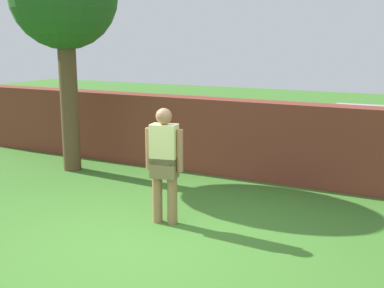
% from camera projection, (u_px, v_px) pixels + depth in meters
% --- Properties ---
extents(ground_plane, '(40.00, 40.00, 0.00)m').
position_uv_depth(ground_plane, '(138.00, 246.00, 6.09)').
color(ground_plane, '#3D7528').
extents(brick_wall, '(10.70, 0.50, 1.43)m').
position_uv_depth(brick_wall, '(175.00, 132.00, 9.76)').
color(brick_wall, brown).
rests_on(brick_wall, ground).
extents(person, '(0.53, 0.28, 1.62)m').
position_uv_depth(person, '(164.00, 161.00, 6.69)').
color(person, '#9E704C').
rests_on(person, ground).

